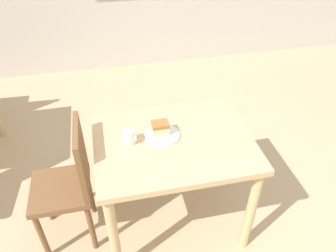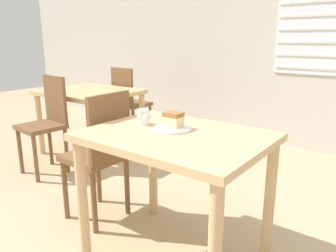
% 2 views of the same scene
% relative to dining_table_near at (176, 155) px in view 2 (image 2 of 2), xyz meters
% --- Properties ---
extents(wall_back, '(10.00, 0.09, 2.80)m').
position_rel_dining_table_near_xyz_m(wall_back, '(0.07, 2.46, 0.78)').
color(wall_back, beige).
rests_on(wall_back, ground_plane).
extents(dining_table_near, '(0.94, 0.72, 0.75)m').
position_rel_dining_table_near_xyz_m(dining_table_near, '(0.00, 0.00, 0.00)').
color(dining_table_near, tan).
rests_on(dining_table_near, ground_plane).
extents(dining_table_far, '(0.94, 0.83, 0.70)m').
position_rel_dining_table_near_xyz_m(dining_table_far, '(-1.80, 0.92, -0.03)').
color(dining_table_far, tan).
rests_on(dining_table_far, ground_plane).
extents(chair_near_window, '(0.36, 0.36, 0.90)m').
position_rel_dining_table_near_xyz_m(chair_near_window, '(-0.65, 0.03, -0.13)').
color(chair_near_window, brown).
rests_on(chair_near_window, ground_plane).
extents(chair_far_corner, '(0.39, 0.39, 0.90)m').
position_rel_dining_table_near_xyz_m(chair_far_corner, '(-1.71, 0.33, -0.13)').
color(chair_far_corner, brown).
rests_on(chair_far_corner, ground_plane).
extents(chair_far_opposite, '(0.38, 0.38, 0.90)m').
position_rel_dining_table_near_xyz_m(chair_far_opposite, '(-1.79, 1.51, -0.13)').
color(chair_far_opposite, brown).
rests_on(chair_far_opposite, ground_plane).
extents(plate, '(0.21, 0.21, 0.01)m').
position_rel_dining_table_near_xyz_m(plate, '(-0.06, 0.05, 0.13)').
color(plate, white).
rests_on(plate, dining_table_near).
extents(cake_slice, '(0.10, 0.08, 0.08)m').
position_rel_dining_table_near_xyz_m(cake_slice, '(-0.07, 0.07, 0.18)').
color(cake_slice, beige).
rests_on(cake_slice, plate).
extents(coffee_mug, '(0.08, 0.07, 0.09)m').
position_rel_dining_table_near_xyz_m(coffee_mug, '(-0.26, 0.03, 0.17)').
color(coffee_mug, white).
rests_on(coffee_mug, dining_table_near).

